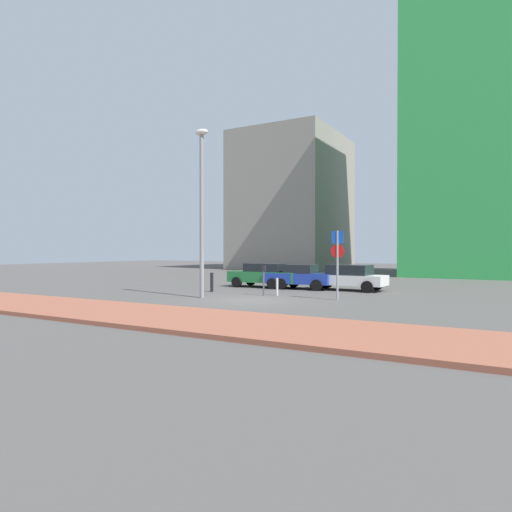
{
  "coord_description": "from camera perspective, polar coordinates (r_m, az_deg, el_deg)",
  "views": [
    {
      "loc": [
        10.07,
        -17.31,
        2.26
      ],
      "look_at": [
        -1.47,
        3.11,
        1.96
      ],
      "focal_mm": 31.18,
      "sensor_mm": 36.0,
      "label": 1
    }
  ],
  "objects": [
    {
      "name": "parked_car_white",
      "position": [
        25.64,
        11.6,
        -2.65
      ],
      "size": [
        4.44,
        2.11,
        1.45
      ],
      "color": "white",
      "rests_on": "ground"
    },
    {
      "name": "parked_car_blue",
      "position": [
        26.24,
        5.61,
        -2.62
      ],
      "size": [
        4.06,
        2.24,
        1.43
      ],
      "color": "#1E389E",
      "rests_on": "ground"
    },
    {
      "name": "ground_plane",
      "position": [
        20.15,
        -0.71,
        -5.71
      ],
      "size": [
        120.0,
        120.0,
        0.0
      ],
      "primitive_type": "plane",
      "color": "#4C4947"
    },
    {
      "name": "parked_car_green",
      "position": [
        27.18,
        1.21,
        -2.41
      ],
      "size": [
        4.49,
        1.92,
        1.46
      ],
      "color": "#237238",
      "rests_on": "ground"
    },
    {
      "name": "traffic_bollard_mid",
      "position": [
        24.38,
        -5.69,
        -3.37
      ],
      "size": [
        0.17,
        0.17,
        1.05
      ],
      "primitive_type": "cylinder",
      "color": "black",
      "rests_on": "ground"
    },
    {
      "name": "street_lamp",
      "position": [
        21.44,
        -6.98,
        7.13
      ],
      "size": [
        0.7,
        0.36,
        8.03
      ],
      "color": "gray",
      "rests_on": "ground"
    },
    {
      "name": "building_under_construction",
      "position": [
        56.52,
        4.75,
        6.82
      ],
      "size": [
        11.63,
        14.04,
        16.55
      ],
      "primitive_type": "cube",
      "color": "gray",
      "rests_on": "ground"
    },
    {
      "name": "sidewalk_brick",
      "position": [
        15.22,
        -12.48,
        -7.56
      ],
      "size": [
        40.0,
        4.06,
        0.14
      ],
      "primitive_type": "cube",
      "color": "#93513D",
      "rests_on": "ground"
    },
    {
      "name": "traffic_bollard_near",
      "position": [
        22.26,
        2.72,
        -3.97
      ],
      "size": [
        0.12,
        0.12,
        0.88
      ],
      "primitive_type": "cylinder",
      "color": "#B7B7BC",
      "rests_on": "ground"
    },
    {
      "name": "parking_meter",
      "position": [
        22.21,
        0.98,
        -2.6
      ],
      "size": [
        0.18,
        0.14,
        1.51
      ],
      "color": "#4C4C51",
      "rests_on": "ground"
    },
    {
      "name": "parking_sign_post",
      "position": [
        20.46,
        10.41,
        -0.04
      ],
      "size": [
        0.6,
        0.1,
        3.16
      ],
      "color": "gray",
      "rests_on": "ground"
    },
    {
      "name": "building_colorful_midrise",
      "position": [
        46.44,
        29.23,
        14.22
      ],
      "size": [
        15.49,
        13.99,
        26.34
      ],
      "primitive_type": "cube",
      "color": "green",
      "rests_on": "ground"
    }
  ]
}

